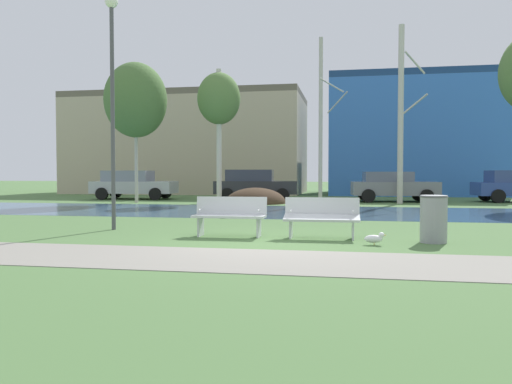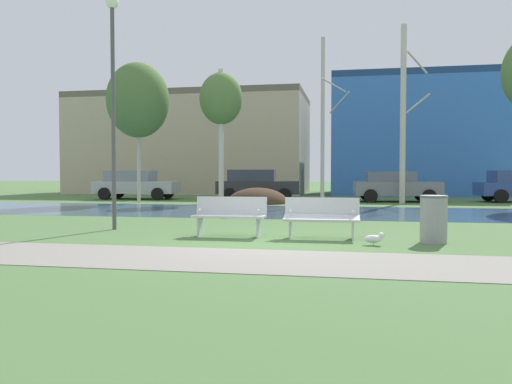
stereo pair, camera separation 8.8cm
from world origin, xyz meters
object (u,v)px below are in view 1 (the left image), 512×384
(parked_van_nearest_silver, at_px, (133,184))
(trash_bin, at_px, (434,218))
(bench_left, at_px, (230,215))
(seagull, at_px, (375,238))
(streetlamp, at_px, (112,75))
(parked_sedan_second_dark, at_px, (254,184))
(bench_right, at_px, (322,216))
(parked_hatch_third_grey, at_px, (393,186))

(parked_van_nearest_silver, bearing_deg, trash_bin, -48.54)
(bench_left, height_order, parked_van_nearest_silver, parked_van_nearest_silver)
(bench_left, height_order, trash_bin, trash_bin)
(seagull, bearing_deg, trash_bin, 26.19)
(streetlamp, bearing_deg, seagull, -14.44)
(parked_sedan_second_dark, bearing_deg, bench_right, -74.20)
(bench_left, xyz_separation_m, trash_bin, (4.27, -0.24, 0.02))
(streetlamp, bearing_deg, trash_bin, -7.83)
(bench_right, height_order, seagull, bench_right)
(parked_sedan_second_dark, bearing_deg, bench_left, -81.56)
(trash_bin, height_order, parked_hatch_third_grey, parked_hatch_third_grey)
(seagull, distance_m, parked_van_nearest_silver, 19.36)
(parked_van_nearest_silver, bearing_deg, streetlamp, -67.73)
(seagull, relative_size, parked_sedan_second_dark, 0.10)
(streetlamp, xyz_separation_m, parked_hatch_third_grey, (7.83, 13.69, -3.02))
(parked_van_nearest_silver, height_order, parked_sedan_second_dark, parked_sedan_second_dark)
(bench_right, distance_m, trash_bin, 2.26)
(streetlamp, distance_m, parked_sedan_second_dark, 14.54)
(parked_sedan_second_dark, bearing_deg, streetlamp, -93.67)
(parked_sedan_second_dark, height_order, parked_hatch_third_grey, parked_sedan_second_dark)
(streetlamp, bearing_deg, parked_hatch_third_grey, 60.22)
(bench_right, height_order, parked_sedan_second_dark, parked_sedan_second_dark)
(bench_left, xyz_separation_m, streetlamp, (-3.13, 0.78, 3.32))
(bench_right, bearing_deg, seagull, -37.71)
(trash_bin, distance_m, parked_hatch_third_grey, 14.72)
(bench_left, bearing_deg, parked_sedan_second_dark, 98.44)
(bench_left, distance_m, seagull, 3.21)
(trash_bin, xyz_separation_m, parked_van_nearest_silver, (-13.01, 14.73, 0.30))
(parked_van_nearest_silver, distance_m, parked_sedan_second_dark, 6.54)
(bench_right, height_order, streetlamp, streetlamp)
(seagull, distance_m, streetlamp, 7.39)
(parked_sedan_second_dark, distance_m, parked_hatch_third_grey, 6.94)
(streetlamp, height_order, parked_sedan_second_dark, streetlamp)
(trash_bin, xyz_separation_m, seagull, (-1.18, -0.58, -0.36))
(parked_hatch_third_grey, bearing_deg, bench_left, -108.00)
(trash_bin, bearing_deg, streetlamp, 172.17)
(trash_bin, distance_m, parked_sedan_second_dark, 16.54)
(bench_left, distance_m, bench_right, 2.02)
(bench_left, relative_size, parked_sedan_second_dark, 0.37)
(streetlamp, distance_m, parked_van_nearest_silver, 15.12)
(streetlamp, height_order, parked_van_nearest_silver, streetlamp)
(bench_left, distance_m, parked_sedan_second_dark, 15.14)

